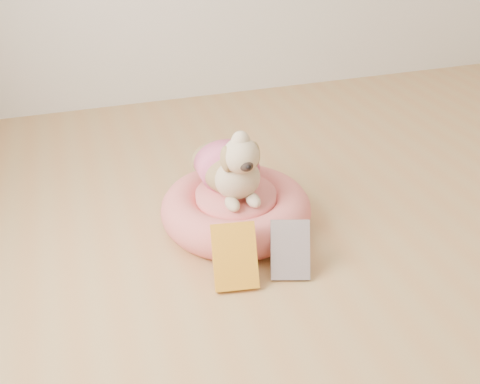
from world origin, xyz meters
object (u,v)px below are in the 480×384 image
object	(u,v)px
pet_bed	(236,209)
book_white	(290,250)
dog	(230,155)
book_yellow	(235,256)

from	to	relation	value
pet_bed	book_white	xyz separation A→B (m)	(0.09, -0.34, 0.02)
pet_bed	dog	bearing A→B (deg)	123.51
pet_bed	book_yellow	xyz separation A→B (m)	(-0.11, -0.32, 0.03)
dog	book_yellow	distance (m)	0.41
pet_bed	book_white	bearing A→B (deg)	-75.64
book_yellow	dog	bearing A→B (deg)	84.19
dog	book_white	distance (m)	0.43
book_white	dog	bearing A→B (deg)	123.71
pet_bed	dog	distance (m)	0.23
book_yellow	book_white	xyz separation A→B (m)	(0.20, -0.01, -0.01)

